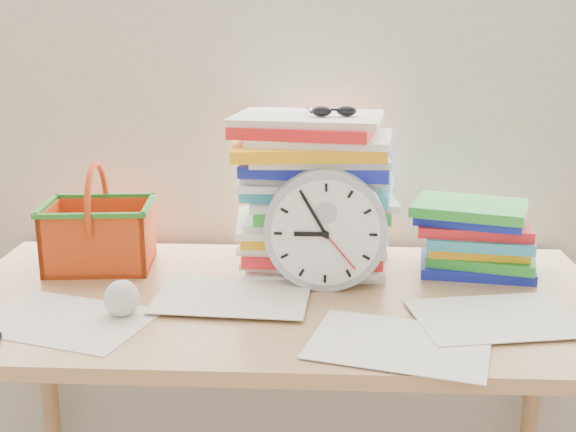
# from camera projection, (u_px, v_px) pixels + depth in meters

# --- Properties ---
(curtain) EXTENTS (2.40, 0.01, 2.50)m
(curtain) POSITION_uv_depth(u_px,v_px,m) (288.00, 28.00, 1.76)
(curtain) COLOR beige
(curtain) RESTS_ON room_shell
(desk) EXTENTS (1.40, 0.70, 0.75)m
(desk) POSITION_uv_depth(u_px,v_px,m) (279.00, 327.00, 1.56)
(desk) COLOR #AB7F50
(desk) RESTS_ON ground
(paper_stack) EXTENTS (0.37, 0.31, 0.36)m
(paper_stack) POSITION_uv_depth(u_px,v_px,m) (313.00, 192.00, 1.69)
(paper_stack) COLOR white
(paper_stack) RESTS_ON desk
(clock) EXTENTS (0.26, 0.05, 0.26)m
(clock) POSITION_uv_depth(u_px,v_px,m) (326.00, 230.00, 1.55)
(clock) COLOR #AAACBB
(clock) RESTS_ON desk
(sunglasses) EXTENTS (0.13, 0.11, 0.03)m
(sunglasses) POSITION_uv_depth(u_px,v_px,m) (334.00, 111.00, 1.61)
(sunglasses) COLOR black
(sunglasses) RESTS_ON paper_stack
(book_stack) EXTENTS (0.31, 0.26, 0.17)m
(book_stack) POSITION_uv_depth(u_px,v_px,m) (474.00, 237.00, 1.67)
(book_stack) COLOR white
(book_stack) RESTS_ON desk
(basket) EXTENTS (0.27, 0.22, 0.25)m
(basket) POSITION_uv_depth(u_px,v_px,m) (98.00, 216.00, 1.69)
(basket) COLOR #E74E16
(basket) RESTS_ON desk
(crumpled_ball) EXTENTS (0.07, 0.07, 0.07)m
(crumpled_ball) POSITION_uv_depth(u_px,v_px,m) (121.00, 298.00, 1.43)
(crumpled_ball) COLOR silver
(crumpled_ball) RESTS_ON desk
(scattered_papers) EXTENTS (1.26, 0.42, 0.02)m
(scattered_papers) POSITION_uv_depth(u_px,v_px,m) (279.00, 293.00, 1.54)
(scattered_papers) COLOR white
(scattered_papers) RESTS_ON desk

